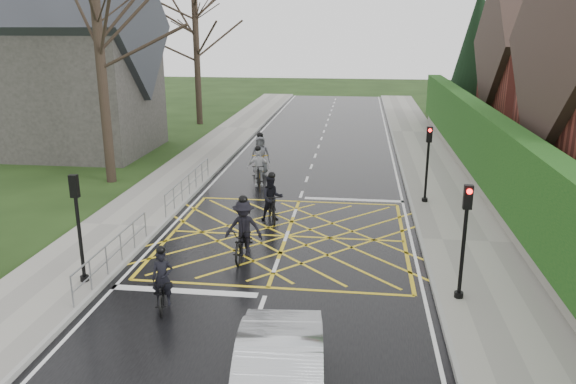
% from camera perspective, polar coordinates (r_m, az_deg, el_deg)
% --- Properties ---
extents(ground, '(120.00, 120.00, 0.00)m').
position_cam_1_polar(ground, '(19.43, -0.16, -4.52)').
color(ground, black).
rests_on(ground, ground).
extents(road, '(9.00, 80.00, 0.01)m').
position_cam_1_polar(road, '(19.42, -0.16, -4.51)').
color(road, black).
rests_on(road, ground).
extents(sidewalk_right, '(3.00, 80.00, 0.15)m').
position_cam_1_polar(sidewalk_right, '(19.60, 17.58, -4.90)').
color(sidewalk_right, gray).
rests_on(sidewalk_right, ground).
extents(sidewalk_left, '(3.00, 80.00, 0.15)m').
position_cam_1_polar(sidewalk_left, '(20.98, -16.66, -3.40)').
color(sidewalk_left, gray).
rests_on(sidewalk_left, ground).
extents(stone_wall, '(0.50, 38.00, 0.70)m').
position_cam_1_polar(stone_wall, '(25.46, 19.24, 0.51)').
color(stone_wall, slate).
rests_on(stone_wall, ground).
extents(hedge, '(0.90, 38.00, 2.80)m').
position_cam_1_polar(hedge, '(25.06, 19.62, 4.36)').
color(hedge, '#103D12').
rests_on(hedge, stone_wall).
extents(house_far, '(9.80, 8.80, 10.30)m').
position_cam_1_polar(house_far, '(38.15, 26.73, 10.91)').
color(house_far, maroon).
rests_on(house_far, ground).
extents(conifer, '(4.60, 4.60, 10.00)m').
position_cam_1_polar(conifer, '(44.81, 18.55, 13.21)').
color(conifer, black).
rests_on(conifer, ground).
extents(church, '(8.80, 7.80, 11.00)m').
position_cam_1_polar(church, '(33.97, -21.12, 12.03)').
color(church, '#2D2B28').
rests_on(church, ground).
extents(tree_near, '(9.24, 9.24, 11.44)m').
position_cam_1_polar(tree_near, '(26.53, -19.00, 17.72)').
color(tree_near, black).
rests_on(tree_near, ground).
extents(tree_far, '(8.40, 8.40, 10.40)m').
position_cam_1_polar(tree_far, '(41.63, -9.40, 16.66)').
color(tree_far, black).
rests_on(tree_far, ground).
extents(railing_south, '(0.05, 5.04, 1.03)m').
position_cam_1_polar(railing_south, '(17.23, -17.32, -5.36)').
color(railing_south, slate).
rests_on(railing_south, ground).
extents(railing_north, '(0.05, 6.04, 1.03)m').
position_cam_1_polar(railing_north, '(23.88, -10.05, 1.26)').
color(railing_north, slate).
rests_on(railing_north, ground).
extents(traffic_light_ne, '(0.24, 0.31, 3.21)m').
position_cam_1_polar(traffic_light_ne, '(22.97, 13.96, 2.66)').
color(traffic_light_ne, black).
rests_on(traffic_light_ne, ground).
extents(traffic_light_se, '(0.24, 0.31, 3.21)m').
position_cam_1_polar(traffic_light_se, '(15.02, 17.41, -5.02)').
color(traffic_light_se, black).
rests_on(traffic_light_se, ground).
extents(traffic_light_sw, '(0.24, 0.31, 3.21)m').
position_cam_1_polar(traffic_light_sw, '(16.29, -20.45, -3.63)').
color(traffic_light_sw, black).
rests_on(traffic_light_sw, ground).
extents(cyclist_rear, '(1.06, 1.80, 1.65)m').
position_cam_1_polar(cyclist_rear, '(14.97, -12.67, -9.41)').
color(cyclist_rear, black).
rests_on(cyclist_rear, ground).
extents(cyclist_back, '(1.03, 1.93, 1.87)m').
position_cam_1_polar(cyclist_back, '(20.74, -1.66, -1.08)').
color(cyclist_back, black).
rests_on(cyclist_back, ground).
extents(cyclist_mid, '(1.19, 2.05, 1.99)m').
position_cam_1_polar(cyclist_mid, '(17.60, -4.54, -4.33)').
color(cyclist_mid, black).
rests_on(cyclist_mid, ground).
extents(cyclist_front, '(1.07, 1.92, 1.86)m').
position_cam_1_polar(cyclist_front, '(25.22, -3.06, 2.08)').
color(cyclist_front, black).
rests_on(cyclist_front, ground).
extents(cyclist_lead, '(1.18, 2.26, 2.09)m').
position_cam_1_polar(cyclist_lead, '(27.18, -2.86, 3.23)').
color(cyclist_lead, gold).
rests_on(cyclist_lead, ground).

